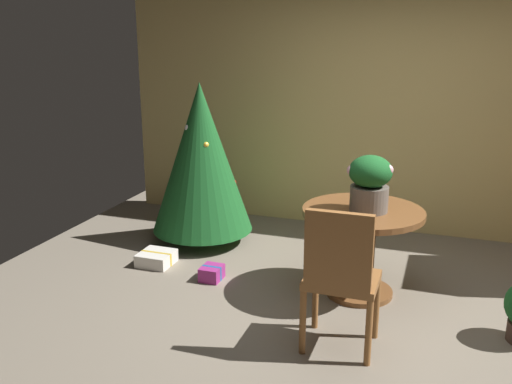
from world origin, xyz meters
TOP-DOWN VIEW (x-y plane):
  - ground_plane at (0.00, 0.00)m, footprint 6.60×6.60m
  - back_wall_panel at (0.00, 2.20)m, footprint 6.00×0.10m
  - round_dining_table at (-0.11, 0.51)m, footprint 0.95×0.95m
  - flower_vase at (-0.07, 0.48)m, footprint 0.34×0.33m
  - wooden_chair_near at (-0.11, -0.40)m, footprint 0.47×0.40m
  - holiday_tree at (-1.80, 1.19)m, footprint 0.99×0.99m
  - gift_box_purple at (-1.35, 0.36)m, footprint 0.17×0.20m
  - gift_box_cream at (-1.96, 0.50)m, footprint 0.30×0.30m

SIDE VIEW (x-z plane):
  - ground_plane at x=0.00m, z-range 0.00..0.00m
  - gift_box_cream at x=-1.96m, z-range 0.00..0.12m
  - gift_box_purple at x=-1.35m, z-range 0.00..0.12m
  - round_dining_table at x=-0.11m, z-range 0.12..0.84m
  - wooden_chair_near at x=-0.11m, z-range 0.06..1.07m
  - holiday_tree at x=-1.80m, z-range 0.07..1.66m
  - flower_vase at x=-0.07m, z-range 0.73..1.17m
  - back_wall_panel at x=0.00m, z-range 0.00..2.60m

